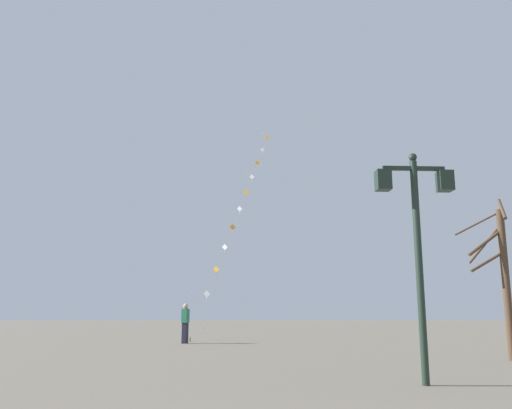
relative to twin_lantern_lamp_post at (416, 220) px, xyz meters
name	(u,v)px	position (x,y,z in m)	size (l,w,h in m)	color
ground_plane	(235,346)	(-3.32, 12.39, -3.08)	(160.00, 160.00, 0.00)	#756B5B
twin_lantern_lamp_post	(416,220)	(0.00, 0.00, 0.00)	(1.52, 0.28, 4.42)	#1E2D23
kite_train	(239,211)	(-2.99, 22.68, 4.41)	(4.80, 13.34, 14.53)	brown
kite_flyer	(185,322)	(-5.48, 14.24, -2.17)	(0.34, 0.63, 1.71)	#1E1E2D
bare_tree	(503,275)	(4.24, 5.05, -0.72)	(1.33, 1.22, 4.60)	#4C3826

